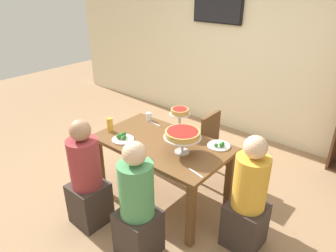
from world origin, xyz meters
TOP-DOWN VIEW (x-y plane):
  - ground_plane at (0.00, 0.00)m, footprint 12.00×12.00m
  - rear_partition at (0.00, 2.20)m, footprint 8.00×0.12m
  - dining_table at (0.00, 0.00)m, footprint 1.41×0.81m
  - television at (-0.71, 2.11)m, footprint 0.83×0.05m
  - diner_head_east at (1.02, 0.00)m, footprint 0.34×0.34m
  - diner_near_right at (0.33, -0.70)m, footprint 0.34×0.34m
  - diner_near_left at (-0.34, -0.74)m, footprint 0.34×0.34m
  - chair_far_right at (0.27, 0.69)m, footprint 0.40×0.40m
  - deep_dish_pizza_stand at (0.29, -0.03)m, footprint 0.37×0.37m
  - personal_pizza_stand at (-0.01, 0.31)m, footprint 0.22×0.22m
  - salad_plate_near_diner at (-0.35, -0.23)m, footprint 0.23×0.23m
  - salad_plate_far_diner at (0.51, 0.30)m, footprint 0.23×0.23m
  - beer_glass_amber_tall at (-0.61, -0.18)m, footprint 0.07×0.07m
  - water_glass_clear_near at (-0.48, 0.32)m, footprint 0.06×0.06m
  - water_glass_clear_far at (0.03, -0.34)m, footprint 0.06×0.06m
  - cutlery_fork_near at (0.60, -0.24)m, footprint 0.18×0.06m
  - cutlery_knife_near at (0.21, 0.27)m, footprint 0.18×0.04m
  - cutlery_fork_far at (-0.35, 0.28)m, footprint 0.18×0.04m

SIDE VIEW (x-z plane):
  - ground_plane at x=0.00m, z-range 0.00..0.00m
  - chair_far_right at x=0.27m, z-range 0.05..0.92m
  - diner_head_east at x=1.02m, z-range -0.08..1.07m
  - diner_near_right at x=0.33m, z-range -0.08..1.07m
  - diner_near_left at x=-0.34m, z-range -0.08..1.07m
  - dining_table at x=0.00m, z-range 0.26..1.00m
  - cutlery_fork_near at x=0.60m, z-range 0.74..0.74m
  - cutlery_knife_near at x=0.21m, z-range 0.74..0.74m
  - cutlery_fork_far at x=-0.35m, z-range 0.74..0.74m
  - salad_plate_far_diner at x=0.51m, z-range 0.72..0.79m
  - salad_plate_near_diner at x=-0.35m, z-range 0.72..0.80m
  - water_glass_clear_near at x=-0.48m, z-range 0.74..0.84m
  - water_glass_clear_far at x=0.03m, z-range 0.74..0.85m
  - beer_glass_amber_tall at x=-0.61m, z-range 0.74..0.90m
  - deep_dish_pizza_stand at x=0.29m, z-range 0.82..1.05m
  - personal_pizza_stand at x=-0.01m, z-range 0.82..1.09m
  - rear_partition at x=0.00m, z-range 0.00..2.80m
  - television at x=-0.71m, z-range 1.66..2.16m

